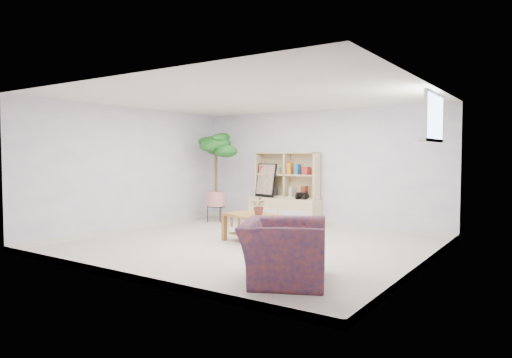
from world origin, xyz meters
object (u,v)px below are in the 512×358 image
Objects in this scene: storage_unit at (285,189)px; armchair at (284,247)px; coffee_table at (257,229)px; floor_tree at (216,177)px.

armchair is at bearing -59.67° from storage_unit.
storage_unit reaches higher than coffee_table.
floor_tree is at bearing 23.42° from armchair.
armchair is at bearing -41.64° from floor_tree.
floor_tree reaches higher than storage_unit.
floor_tree is 1.81× the size of armchair.
coffee_table is 2.30m from armchair.
storage_unit reaches higher than armchair.
storage_unit is at bearing 18.94° from floor_tree.
armchair is (1.53, -1.71, 0.16)m from coffee_table.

